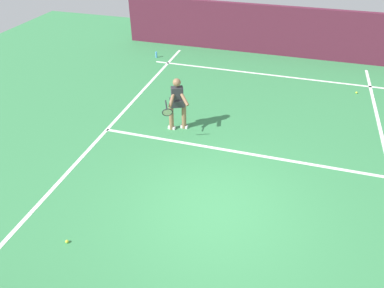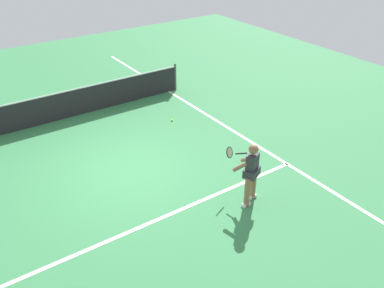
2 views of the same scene
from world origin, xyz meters
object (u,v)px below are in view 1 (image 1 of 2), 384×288
Objects in this scene: tennis_player at (177,103)px; water_bottle at (156,55)px; tennis_ball_mid at (67,242)px; tennis_ball_near at (356,93)px.

water_bottle is at bearing -62.52° from tennis_player.
tennis_ball_mid is at bearing 80.72° from tennis_player.
water_bottle is at bearing -8.32° from tennis_ball_near.
water_bottle is at bearing -79.03° from tennis_ball_mid.
tennis_player is 4.68m from tennis_ball_mid.
tennis_ball_mid is (5.83, 8.41, 0.00)m from tennis_ball_near.
tennis_player is 23.48× the size of tennis_ball_mid.
tennis_ball_near is at bearing -124.70° from tennis_ball_mid.
tennis_ball_near is 0.28× the size of water_bottle.
water_bottle reaches higher than tennis_ball_mid.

